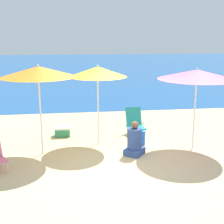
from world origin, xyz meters
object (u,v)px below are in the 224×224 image
beach_umbrella_pink (197,74)px  person_seated_near (135,141)px  beach_umbrella_orange (38,72)px  backpack_blue (140,138)px  beach_chair_teal (135,122)px  beach_umbrella_yellow (98,72)px  cooler_box (62,131)px  seagull (141,124)px

beach_umbrella_pink → person_seated_near: (-1.60, -0.20, -1.62)m
beach_umbrella_orange → backpack_blue: 3.22m
beach_umbrella_pink → beach_chair_teal: bearing=129.6°
beach_umbrella_yellow → backpack_blue: (1.11, -0.25, -1.80)m
beach_umbrella_orange → cooler_box: (0.47, 1.42, -1.94)m
cooler_box → seagull: 2.53m
beach_umbrella_orange → beach_umbrella_yellow: bearing=22.5°
beach_umbrella_orange → person_seated_near: beach_umbrella_orange is taller
beach_chair_teal → person_seated_near: (-0.36, -1.70, -0.03)m
beach_umbrella_pink → backpack_blue: size_ratio=5.48×
beach_umbrella_orange → beach_umbrella_pink: size_ratio=1.06×
beach_umbrella_pink → cooler_box: bearing=155.4°
beach_umbrella_orange → beach_chair_teal: size_ratio=2.87×
beach_umbrella_pink → seagull: 2.89m
beach_chair_teal → cooler_box: beach_chair_teal is taller
beach_umbrella_yellow → backpack_blue: 2.13m
beach_umbrella_pink → cooler_box: size_ratio=4.66×
beach_umbrella_orange → seagull: (2.96, 1.89, -1.94)m
cooler_box → seagull: size_ratio=1.70×
beach_umbrella_yellow → beach_chair_teal: 2.14m
beach_umbrella_pink → person_seated_near: bearing=-173.0°
beach_chair_teal → person_seated_near: size_ratio=0.91×
backpack_blue → cooler_box: 2.36m
backpack_blue → cooler_box: bearing=153.3°
person_seated_near → backpack_blue: size_ratio=2.23×
beach_umbrella_orange → beach_umbrella_pink: 3.90m
backpack_blue → seagull: (0.38, 1.53, -0.05)m
beach_umbrella_pink → cooler_box: (-3.42, 1.57, -1.83)m
backpack_blue → seagull: bearing=76.2°
cooler_box → beach_chair_teal: bearing=-1.7°
backpack_blue → beach_umbrella_pink: bearing=-21.1°
beach_umbrella_pink → backpack_blue: beach_umbrella_pink is taller
person_seated_near → seagull: bearing=112.1°
seagull → backpack_blue: bearing=-103.8°
beach_umbrella_yellow → beach_umbrella_orange: 1.59m
beach_umbrella_pink → backpack_blue: bearing=158.9°
beach_umbrella_orange → beach_umbrella_pink: (3.89, -0.14, -0.11)m
beach_umbrella_pink → cooler_box: beach_umbrella_pink is taller
backpack_blue → cooler_box: (-2.11, 1.06, -0.05)m
beach_chair_teal → seagull: 0.66m
cooler_box → person_seated_near: bearing=-44.1°
beach_umbrella_pink → beach_chair_teal: beach_umbrella_pink is taller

